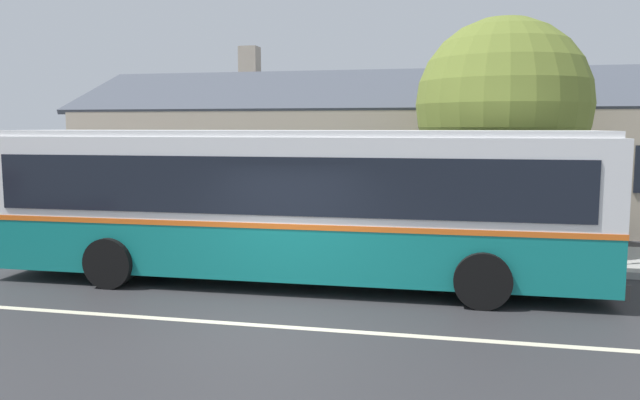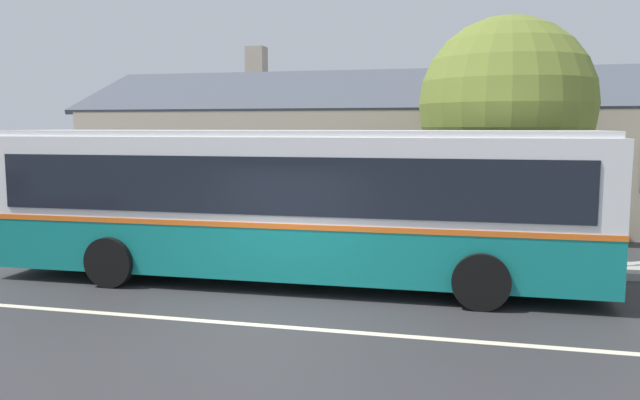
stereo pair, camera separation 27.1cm
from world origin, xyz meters
The scene contains 9 objects.
ground_plane centered at (0.00, 0.00, 0.00)m, with size 300.00×300.00×0.00m, color #2D2D30.
sidewalk_far centered at (0.00, 6.00, 0.07)m, with size 60.00×3.00×0.15m, color #9E9E99.
lane_divider_stripe centered at (0.00, 0.00, 0.00)m, with size 60.00×0.16×0.01m, color beige.
community_building centered at (0.85, 13.34, 1.94)m, with size 21.70×8.24×6.21m.
transit_bus centered at (-0.36, 2.90, 1.66)m, with size 12.23×2.88×3.08m.
bench_by_building centered at (-6.68, 5.46, 0.57)m, with size 1.76×0.51×0.94m.
street_tree_primary centered at (4.01, 6.84, 3.56)m, with size 4.21×4.21×5.79m.
bus_stop_sign centered at (5.95, 4.99, 1.64)m, with size 0.36×0.07×2.40m.
bike_rack centered at (-9.35, 5.63, 0.68)m, with size 1.16×0.06×0.78m.
Camera 1 is at (2.86, -9.20, 3.15)m, focal length 35.00 mm.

